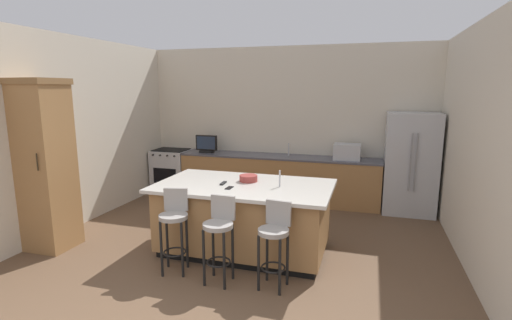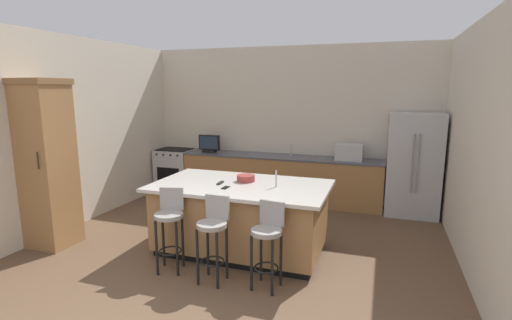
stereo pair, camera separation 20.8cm
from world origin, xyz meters
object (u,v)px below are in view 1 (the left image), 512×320
(bar_stool_right, at_px, (275,237))
(tv_remote, at_px, (223,183))
(fruit_bowl, at_px, (248,178))
(range_oven, at_px, (172,171))
(tv_monitor, at_px, (206,145))
(bar_stool_center, at_px, (219,232))
(microwave, at_px, (347,152))
(cell_phone, at_px, (229,188))
(bar_stool_left, at_px, (174,223))
(cabinet_tower, at_px, (46,163))
(kitchen_island, at_px, (244,217))
(refrigerator, at_px, (410,164))

(bar_stool_right, xyz_separation_m, tv_remote, (-0.89, 0.75, 0.37))
(bar_stool_right, bearing_deg, fruit_bowl, 129.14)
(range_oven, relative_size, tv_monitor, 2.02)
(tv_monitor, bearing_deg, bar_stool_center, -63.69)
(microwave, height_order, bar_stool_center, microwave)
(cell_phone, bearing_deg, tv_remote, 131.73)
(range_oven, bearing_deg, cell_phone, -48.84)
(bar_stool_left, bearing_deg, tv_monitor, 93.34)
(bar_stool_left, height_order, tv_remote, bar_stool_left)
(bar_stool_left, distance_m, bar_stool_right, 1.23)
(cabinet_tower, bearing_deg, kitchen_island, 14.23)
(bar_stool_right, bearing_deg, cell_phone, 149.56)
(range_oven, xyz_separation_m, bar_stool_right, (3.07, -3.23, 0.12))
(cell_phone, bearing_deg, kitchen_island, 66.06)
(fruit_bowl, bearing_deg, bar_stool_right, -57.79)
(cabinet_tower, height_order, fruit_bowl, cabinet_tower)
(bar_stool_left, bearing_deg, bar_stool_right, -14.81)
(bar_stool_right, bearing_deg, refrigerator, 69.67)
(bar_stool_left, height_order, bar_stool_center, bar_stool_left)
(microwave, distance_m, cell_phone, 2.97)
(bar_stool_center, relative_size, fruit_bowl, 4.01)
(refrigerator, xyz_separation_m, cabinet_tower, (-4.86, -3.04, 0.31))
(tv_remote, bearing_deg, cell_phone, -52.19)
(kitchen_island, relative_size, fruit_bowl, 9.40)
(bar_stool_left, xyz_separation_m, bar_stool_center, (0.61, -0.08, -0.01))
(cabinet_tower, bearing_deg, microwave, 39.29)
(tv_monitor, bearing_deg, fruit_bowl, -53.81)
(tv_monitor, bearing_deg, bar_stool_right, -54.99)
(kitchen_island, height_order, bar_stool_center, bar_stool_center)
(bar_stool_center, xyz_separation_m, tv_remote, (-0.27, 0.81, 0.35))
(microwave, bearing_deg, cell_phone, -115.85)
(kitchen_island, height_order, refrigerator, refrigerator)
(cabinet_tower, height_order, bar_stool_right, cabinet_tower)
(cabinet_tower, distance_m, tv_monitor, 3.19)
(refrigerator, xyz_separation_m, tv_monitor, (-3.88, -0.01, 0.17))
(tv_remote, bearing_deg, cabinet_tower, -168.31)
(tv_monitor, bearing_deg, microwave, 1.07)
(refrigerator, xyz_separation_m, tv_remote, (-2.54, -2.45, 0.05))
(kitchen_island, distance_m, bar_stool_right, 1.03)
(tv_monitor, distance_m, cell_phone, 3.02)
(bar_stool_left, xyz_separation_m, bar_stool_right, (1.23, -0.01, -0.03))
(tv_monitor, relative_size, bar_stool_left, 0.45)
(range_oven, height_order, bar_stool_right, bar_stool_right)
(bar_stool_right, height_order, cell_phone, bar_stool_right)
(refrigerator, distance_m, range_oven, 4.74)
(bar_stool_right, xyz_separation_m, cell_phone, (-0.74, 0.56, 0.36))
(bar_stool_left, height_order, bar_stool_right, bar_stool_left)
(fruit_bowl, bearing_deg, refrigerator, 44.42)
(bar_stool_right, bearing_deg, tv_monitor, 131.94)
(fruit_bowl, xyz_separation_m, cell_phone, (-0.12, -0.41, -0.04))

